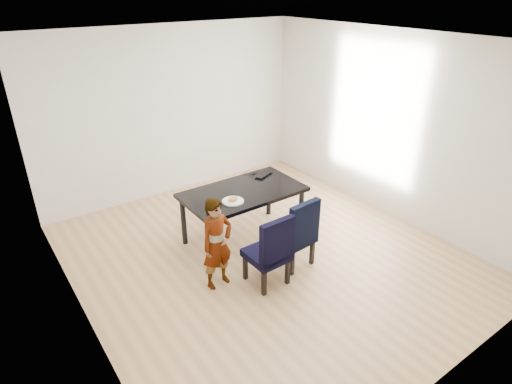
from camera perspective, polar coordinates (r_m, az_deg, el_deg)
floor at (r=5.71m, az=1.18°, el=-8.44°), size 4.50×5.00×0.01m
ceiling at (r=4.72m, az=1.50°, el=19.68°), size 4.50×5.00×0.01m
wall_back at (r=7.12m, az=-11.05°, el=10.35°), size 4.50×0.01×2.70m
wall_front at (r=3.62m, az=26.05°, el=-8.36°), size 4.50×0.01×2.70m
wall_left at (r=4.24m, az=-23.92°, el=-2.79°), size 0.01×5.00×2.70m
wall_right at (r=6.59m, az=17.39°, el=8.36°), size 0.01×5.00×2.70m
dining_table at (r=5.85m, az=-1.71°, el=-3.11°), size 1.60×0.90×0.75m
chair_left at (r=5.00m, az=1.41°, el=-7.58°), size 0.45×0.47×0.92m
chair_right at (r=5.34m, az=4.90°, el=-5.20°), size 0.48×0.50×0.93m
child at (r=4.93m, az=-5.20°, el=-6.88°), size 0.44×0.31×1.12m
plate at (r=5.40m, az=-3.10°, el=-1.23°), size 0.31×0.31×0.02m
sandwich at (r=5.37m, az=-3.04°, el=-0.90°), size 0.16×0.11×0.06m
laptop at (r=6.16m, az=0.64°, el=2.52°), size 0.39×0.33×0.03m
cable_tangle at (r=6.13m, az=-0.36°, el=2.26°), size 0.17×0.17×0.01m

